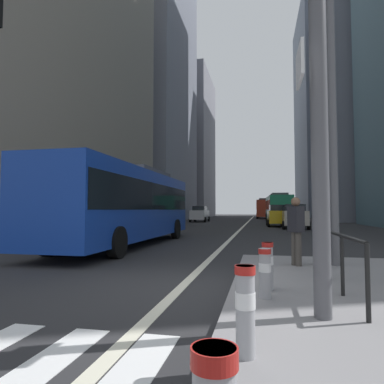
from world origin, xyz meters
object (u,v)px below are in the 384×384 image
Objects in this scene: city_bus_red_receding at (278,207)px; traffic_signal_gantry at (186,30)px; city_bus_red_distant at (265,208)px; car_oncoming_mid at (200,214)px; car_receding_near at (278,215)px; city_bus_blue_oncoming at (127,202)px; bollard_left at (245,306)px; sedan_white_oncoming at (58,222)px; bollard_back at (268,263)px; bollard_right at (265,270)px; car_receding_far at (294,216)px; pedestrian_waiting at (296,228)px; street_lamp_post at (331,60)px.

city_bus_red_receding is 37.72m from traffic_signal_gantry.
city_bus_red_receding is 0.95× the size of city_bus_red_distant.
car_oncoming_mid is 13.45m from car_receding_near.
traffic_signal_gantry reaches higher than city_bus_blue_oncoming.
sedan_white_oncoming is at bearing 130.65° from bollard_left.
bollard_left is 1.04× the size of bollard_back.
car_oncoming_mid is 36.71m from bollard_right.
sedan_white_oncoming is 11.37m from bollard_right.
traffic_signal_gantry is at bearing -48.30° from sedan_white_oncoming.
car_receding_near is 3.46m from car_receding_far.
city_bus_red_receding reaches higher than bollard_back.
car_receding_near is at bearing 68.19° from city_bus_blue_oncoming.
pedestrian_waiting is (0.09, -51.72, -0.76)m from city_bus_red_distant.
bollard_back is (-0.65, -54.40, -1.24)m from city_bus_red_distant.
city_bus_blue_oncoming is at bearing -97.70° from city_bus_red_distant.
traffic_signal_gantry reaches higher than city_bus_red_distant.
city_bus_red_receding is 2.35× the size of car_receding_far.
city_bus_red_distant is 2.47× the size of car_receding_far.
bollard_back is at bearing -120.20° from street_lamp_post.
car_receding_far is at bearing 83.58° from bollard_left.
car_receding_near is 25.98m from bollard_right.
street_lamp_post is at bearing 11.88° from pedestrian_waiting.
car_receding_far is 6.06× the size of bollard_right.
traffic_signal_gantry reaches higher than city_bus_red_receding.
sedan_white_oncoming reaches higher than bollard_back.
car_receding_far is at bearing 81.16° from traffic_signal_gantry.
car_receding_near is at bearing 86.69° from bollard_right.
city_bus_red_distant is at bearing 89.32° from bollard_back.
traffic_signal_gantry is at bearing -128.72° from bollard_back.
car_receding_near is 0.73× the size of traffic_signal_gantry.
city_bus_red_receding is at bearing 86.84° from bollard_back.
bollard_right is (8.52, -7.53, -0.41)m from sedan_white_oncoming.
city_bus_red_receding is at bearing 87.09° from car_receding_near.
street_lamp_post is at bearing 56.82° from traffic_signal_gantry.
city_bus_red_receding is (7.67, 28.56, -0.00)m from city_bus_blue_oncoming.
street_lamp_post is at bearing -92.55° from car_receding_far.
car_oncoming_mid and car_receding_far have the same top height.
street_lamp_post is (1.03, -51.52, 3.45)m from city_bus_red_distant.
city_bus_red_receding is 2.43× the size of car_oncoming_mid.
car_oncoming_mid is 1.02× the size of car_receding_near.
bollard_back is (-2.53, -22.09, -0.39)m from car_receding_far.
car_oncoming_mid is 34.06m from street_lamp_post.
sedan_white_oncoming is at bearing -126.29° from car_receding_far.
car_receding_far is at bearing 53.71° from sedan_white_oncoming.
car_receding_far is 0.58× the size of street_lamp_post.
sedan_white_oncoming reaches higher than bollard_right.
city_bus_blue_oncoming is at bearing -111.81° from car_receding_near.
city_bus_blue_oncoming is 19.21m from car_receding_near.
bollard_right is at bearing -96.52° from car_receding_far.
city_bus_red_distant is (-1.34, 18.28, 0.00)m from city_bus_red_receding.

